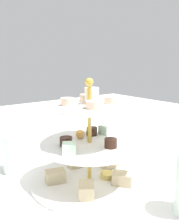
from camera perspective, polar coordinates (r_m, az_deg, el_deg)
ground_plane at (r=0.67m, az=0.00°, el=-15.62°), size 2.40×2.40×0.00m
tiered_serving_stand at (r=0.64m, az=0.03°, el=-9.21°), size 0.30×0.30×0.27m
water_glass_short_left at (r=0.88m, az=-4.68°, el=-6.50°), size 0.06×0.06×0.07m
teacup_with_saucer at (r=0.90m, az=4.11°, el=-6.71°), size 0.09×0.09×0.05m
butter_knife_right at (r=0.85m, az=18.00°, el=-10.10°), size 0.06×0.17×0.00m
water_glass_mid_back at (r=0.74m, az=-17.07°, el=-9.05°), size 0.06×0.06×0.11m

